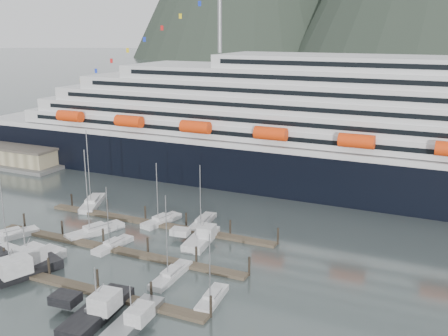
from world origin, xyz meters
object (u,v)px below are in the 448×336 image
(cruise_ship, at_px, (383,140))
(sailboat_c, at_px, (113,245))
(sailboat_f, at_px, (161,221))
(sailboat_d, at_px, (171,275))
(sailboat_a, at_px, (11,235))
(warehouse, at_px, (3,151))
(trawler_d, at_px, (96,310))
(sailboat_e, at_px, (92,204))
(sailboat_g, at_px, (202,222))
(trawler_c, at_px, (131,320))
(trawler_a, at_px, (11,273))
(trawler_b, at_px, (26,262))
(sailboat_b, at_px, (95,231))
(sailboat_h, at_px, (212,299))
(trawler_e, at_px, (200,238))

(cruise_ship, relative_size, sailboat_c, 18.54)
(cruise_ship, relative_size, sailboat_f, 16.82)
(sailboat_d, bearing_deg, sailboat_a, 86.24)
(warehouse, relative_size, sailboat_f, 3.68)
(trawler_d, bearing_deg, sailboat_e, 34.02)
(sailboat_a, relative_size, sailboat_f, 1.04)
(cruise_ship, bearing_deg, sailboat_f, -132.62)
(sailboat_f, bearing_deg, sailboat_g, -58.14)
(trawler_c, bearing_deg, warehouse, 51.53)
(trawler_a, relative_size, trawler_b, 1.20)
(sailboat_f, xyz_separation_m, trawler_b, (-8.77, -25.53, 0.58))
(sailboat_e, height_order, sailboat_g, sailboat_e)
(sailboat_d, relative_size, trawler_a, 0.89)
(sailboat_e, relative_size, trawler_c, 1.38)
(sailboat_b, xyz_separation_m, trawler_b, (-0.71, -15.84, 0.54))
(warehouse, height_order, sailboat_h, sailboat_h)
(sailboat_c, height_order, trawler_d, sailboat_c)
(trawler_b, bearing_deg, sailboat_c, -24.34)
(cruise_ship, xyz_separation_m, warehouse, (-102.03, -12.94, -9.79))
(sailboat_a, height_order, sailboat_g, sailboat_a)
(sailboat_h, xyz_separation_m, trawler_d, (-11.84, -9.78, 0.56))
(sailboat_c, distance_m, sailboat_g, 18.32)
(trawler_c, bearing_deg, sailboat_a, 63.49)
(sailboat_a, relative_size, sailboat_e, 0.77)
(sailboat_b, distance_m, trawler_d, 29.05)
(sailboat_h, distance_m, trawler_c, 11.76)
(sailboat_b, height_order, sailboat_c, sailboat_b)
(warehouse, distance_m, trawler_d, 96.24)
(sailboat_h, bearing_deg, trawler_d, 124.14)
(cruise_ship, distance_m, sailboat_b, 64.72)
(sailboat_d, bearing_deg, trawler_e, 7.70)
(trawler_a, bearing_deg, trawler_e, -17.64)
(cruise_ship, distance_m, sailboat_h, 62.59)
(sailboat_c, distance_m, trawler_a, 17.21)
(sailboat_h, bearing_deg, sailboat_b, 61.32)
(sailboat_e, relative_size, sailboat_h, 1.60)
(sailboat_b, distance_m, sailboat_h, 32.65)
(sailboat_h, xyz_separation_m, trawler_c, (-6.52, -9.78, 0.43))
(trawler_d, bearing_deg, sailboat_b, 33.45)
(sailboat_d, height_order, trawler_b, sailboat_d)
(trawler_b, relative_size, trawler_d, 0.99)
(sailboat_h, bearing_deg, warehouse, 56.72)
(sailboat_a, relative_size, sailboat_g, 1.06)
(sailboat_c, xyz_separation_m, sailboat_f, (1.37, 13.40, 0.02))
(warehouse, distance_m, trawler_c, 100.58)
(cruise_ship, distance_m, sailboat_e, 64.62)
(sailboat_c, bearing_deg, trawler_a, 162.72)
(warehouse, relative_size, trawler_c, 3.77)
(sailboat_h, height_order, trawler_c, sailboat_h)
(sailboat_c, bearing_deg, trawler_d, -142.96)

